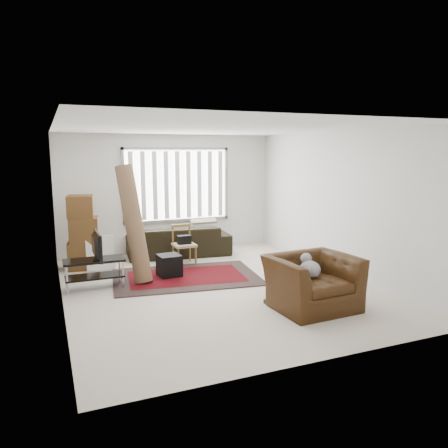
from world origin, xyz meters
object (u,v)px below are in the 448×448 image
Objects in this scene: side_chair at (184,243)px; armchair at (312,279)px; moving_boxes at (83,235)px; sofa at (179,236)px; tv_stand at (94,267)px.

side_chair is 3.35m from armchair.
sofa is (2.07, 0.32, -0.25)m from moving_boxes.
moving_boxes is at bearing 125.99° from armchair.
side_chair is 0.64× the size of armchair.
side_chair is at bearing -13.10° from moving_boxes.
sofa is at bearing 99.59° from armchair.
tv_stand is at bearing -87.89° from moving_boxes.
armchair is (1.01, -3.20, 0.00)m from side_chair.
tv_stand is 0.69× the size of moving_boxes.
armchair is at bearing -37.74° from tv_stand.
sofa is at bearing 80.54° from side_chair.
moving_boxes reaches higher than side_chair.
sofa is 1.78× the size of armchair.
moving_boxes is (-0.05, 1.40, 0.32)m from tv_stand.
moving_boxes is at bearing 14.72° from sofa.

